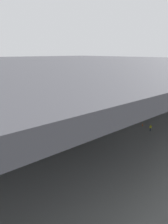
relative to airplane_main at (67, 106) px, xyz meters
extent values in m
plane|color=slate|center=(-1.90, -1.33, -3.60)|extent=(110.00, 110.00, 0.00)
cube|color=#38383D|center=(-1.90, 12.42, 11.08)|extent=(121.00, 99.00, 1.20)
cube|color=#4C4F54|center=(-1.90, -12.33, 10.08)|extent=(115.50, 0.50, 0.70)
cube|color=#4C4F54|center=(-1.90, 28.92, 10.08)|extent=(115.50, 0.50, 0.70)
cylinder|color=white|center=(0.25, -0.59, 0.02)|extent=(15.38, 29.32, 4.04)
cone|color=white|center=(6.78, -16.14, 0.02)|extent=(5.52, 6.00, 3.96)
cube|color=black|center=(5.79, -13.79, 0.53)|extent=(4.26, 3.94, 0.89)
cone|color=white|center=(-6.28, 14.96, 0.43)|extent=(5.67, 7.29, 3.43)
cube|color=orange|center=(-5.29, 12.61, 5.35)|extent=(1.93, 4.15, 6.61)
cube|color=white|center=(-2.26, 12.69, 0.63)|extent=(6.02, 5.04, 0.16)
cube|color=white|center=(-7.47, 10.50, 0.63)|extent=(6.02, 5.04, 0.16)
cube|color=white|center=(8.01, 7.96, -0.38)|extent=(18.41, 13.31, 0.24)
cylinder|color=#9EA3A8|center=(6.99, 5.15, -1.09)|extent=(4.34, 5.81, 2.50)
cube|color=white|center=(-11.29, -0.15, -0.38)|extent=(18.41, 13.31, 0.24)
cylinder|color=#9EA3A8|center=(-8.57, -1.39, -1.09)|extent=(4.34, 5.81, 2.50)
cube|color=orange|center=(0.25, -0.59, 0.33)|extent=(14.60, 27.32, 0.16)
cylinder|color=#9EA3A8|center=(4.16, -9.90, -2.35)|extent=(0.20, 0.20, 1.15)
cylinder|color=black|center=(4.16, -9.90, -3.15)|extent=(0.63, 0.95, 0.90)
cylinder|color=#9EA3A8|center=(1.53, 3.13, -2.35)|extent=(0.20, 0.20, 1.15)
cylinder|color=black|center=(1.53, 3.13, -3.15)|extent=(0.63, 0.95, 0.90)
cylinder|color=#9EA3A8|center=(-3.30, 1.10, -2.35)|extent=(0.20, 0.20, 1.15)
cylinder|color=black|center=(-3.30, 1.10, -3.15)|extent=(0.63, 0.95, 0.90)
cube|color=slate|center=(4.78, -9.83, -3.25)|extent=(4.26, 2.93, 0.70)
cube|color=slate|center=(4.78, -9.83, -1.34)|extent=(3.92, 2.63, 3.21)
cube|color=slate|center=(6.46, -9.13, 0.22)|extent=(1.52, 1.62, 0.12)
cylinder|color=black|center=(6.23, -8.58, 0.72)|extent=(0.06, 0.06, 1.00)
cylinder|color=black|center=(6.69, -9.68, 0.72)|extent=(0.06, 0.06, 1.00)
cylinder|color=black|center=(6.02, -8.56, -3.45)|extent=(0.32, 0.23, 0.30)
cylinder|color=black|center=(6.56, -9.85, -3.45)|extent=(0.32, 0.23, 0.30)
cylinder|color=black|center=(3.01, -9.82, -3.45)|extent=(0.32, 0.23, 0.30)
cylinder|color=black|center=(3.55, -11.11, -3.45)|extent=(0.32, 0.23, 0.30)
cylinder|color=#232838|center=(9.10, -19.76, -3.19)|extent=(0.14, 0.14, 0.81)
cylinder|color=#232838|center=(8.93, -19.70, -3.19)|extent=(0.14, 0.14, 0.81)
cube|color=yellow|center=(9.02, -19.73, -2.50)|extent=(0.41, 0.33, 0.57)
cylinder|color=yellow|center=(9.23, -19.80, -2.47)|extent=(0.09, 0.09, 0.55)
cylinder|color=yellow|center=(8.80, -19.65, -2.47)|extent=(0.09, 0.09, 0.55)
sphere|color=tan|center=(9.02, -19.73, -2.09)|extent=(0.22, 0.22, 0.22)
cylinder|color=#232838|center=(5.77, -12.36, -3.18)|extent=(0.14, 0.14, 0.84)
cylinder|color=#232838|center=(5.69, -12.20, -3.18)|extent=(0.14, 0.14, 0.84)
cube|color=orange|center=(5.73, -12.28, -2.46)|extent=(0.36, 0.42, 0.59)
cylinder|color=orange|center=(5.83, -12.48, -2.43)|extent=(0.09, 0.09, 0.57)
cylinder|color=orange|center=(5.62, -12.07, -2.43)|extent=(0.09, 0.09, 0.57)
sphere|color=tan|center=(5.73, -12.28, -2.04)|extent=(0.23, 0.23, 0.23)
cone|color=white|center=(2.04, 26.65, -0.13)|extent=(4.53, 3.72, 3.66)
cube|color=black|center=(-0.32, 26.68, 0.34)|extent=(2.66, 3.21, 0.82)
cylinder|color=#9EA3A8|center=(-4.22, 26.74, -2.35)|extent=(0.20, 0.20, 1.15)
cylinder|color=black|center=(-4.22, 26.74, -3.15)|extent=(0.90, 0.31, 0.90)
cube|color=black|center=(10.71, -16.56, -3.58)|extent=(0.36, 0.36, 0.04)
cone|color=orange|center=(10.71, -16.56, -3.28)|extent=(0.30, 0.30, 0.56)
camera|label=1|loc=(-31.40, -42.64, 13.96)|focal=32.77mm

